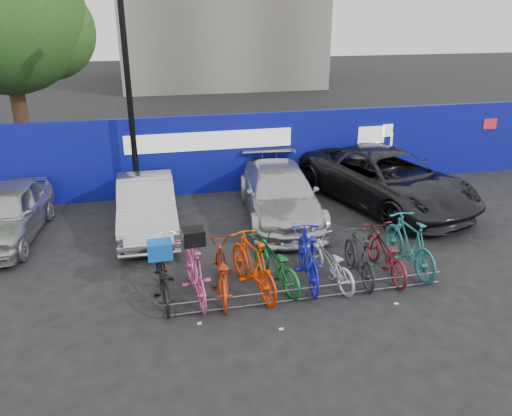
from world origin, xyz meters
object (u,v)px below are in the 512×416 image
object	(u,v)px
bike_3	(253,264)
bike_9	(409,244)
bike_8	(386,253)
car_2	(280,193)
lamppost	(129,91)
bike_1	(195,271)
bike_rack	(310,293)
bike_2	(221,271)
tree	(11,16)
bike_0	(162,279)
car_0	(5,213)
bike_4	(275,263)
bike_6	(330,262)
bike_5	(308,257)
car_3	(386,178)
bike_7	(359,257)
car_1	(147,205)

from	to	relation	value
bike_3	bike_9	size ratio (longest dim) A/B	0.99
bike_8	car_2	bearing A→B (deg)	-68.70
lamppost	bike_1	bearing A→B (deg)	-79.00
bike_rack	bike_2	size ratio (longest dim) A/B	2.82
tree	bike_0	bearing A→B (deg)	-68.27
bike_1	bike_9	bearing A→B (deg)	176.57
tree	car_0	bearing A→B (deg)	-86.28
bike_rack	car_2	world-z (taller)	car_2
bike_2	car_2	bearing A→B (deg)	-116.12
bike_1	bike_4	bearing A→B (deg)	179.89
bike_rack	bike_6	world-z (taller)	bike_6
bike_rack	bike_6	xyz separation A→B (m)	(0.61, 0.58, 0.30)
bike_5	bike_6	distance (m)	0.47
car_0	bike_9	bearing A→B (deg)	-16.63
lamppost	bike_3	xyz separation A→B (m)	(2.19, -5.41, -2.67)
car_0	bike_1	size ratio (longest dim) A/B	2.03
car_0	bike_5	xyz separation A→B (m)	(6.54, -3.69, -0.08)
bike_4	bike_9	distance (m)	2.98
bike_2	car_3	bearing A→B (deg)	-139.52
bike_1	bike_2	xyz separation A→B (m)	(0.51, 0.02, -0.06)
car_2	bike_0	world-z (taller)	car_2
tree	lamppost	xyz separation A→B (m)	(3.57, -4.66, -1.80)
bike_6	bike_3	bearing A→B (deg)	-11.52
bike_9	car_0	bearing A→B (deg)	-24.93
car_0	tree	bearing A→B (deg)	99.49
bike_1	car_0	bearing A→B (deg)	-46.55
bike_2	bike_6	distance (m)	2.25
bike_3	bike_1	bearing A→B (deg)	-14.38
bike_rack	car_3	world-z (taller)	car_3
bike_rack	car_0	size ratio (longest dim) A/B	1.42
car_0	car_3	bearing A→B (deg)	6.12
bike_rack	bike_7	bearing A→B (deg)	24.44
lamppost	bike_4	distance (m)	6.52
tree	bike_3	distance (m)	12.43
bike_0	bike_2	size ratio (longest dim) A/B	0.89
car_1	bike_5	distance (m)	4.71
tree	car_1	xyz separation A→B (m)	(3.79, -6.49, -4.41)
bike_3	bike_9	bearing A→B (deg)	168.84
car_0	bike_1	xyz separation A→B (m)	(4.21, -3.76, -0.09)
car_0	car_1	bearing A→B (deg)	2.39
car_3	bike_8	distance (m)	4.24
car_3	bike_8	world-z (taller)	car_3
bike_0	bike_6	world-z (taller)	bike_6
car_0	bike_2	world-z (taller)	car_0
tree	bike_4	xyz separation A→B (m)	(6.27, -9.91, -4.57)
lamppost	bike_1	xyz separation A→B (m)	(1.05, -5.39, -2.69)
bike_2	bike_3	distance (m)	0.64
bike_7	bike_8	xyz separation A→B (m)	(0.63, 0.06, -0.03)
car_0	bike_9	size ratio (longest dim) A/B	1.94
car_1	bike_0	distance (m)	3.52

